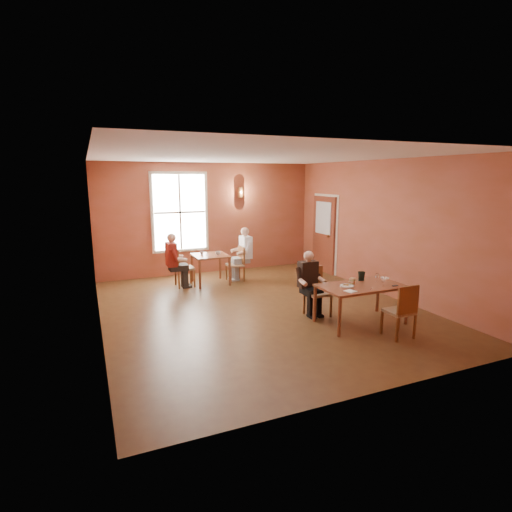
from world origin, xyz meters
name	(u,v)px	position (x,y,z in m)	size (l,w,h in m)	color
ground	(260,309)	(0.00, 0.00, 0.00)	(6.00, 7.00, 0.01)	brown
wall_back	(209,219)	(0.00, 3.50, 1.50)	(6.00, 0.04, 3.00)	brown
wall_front	(381,275)	(0.00, -3.50, 1.50)	(6.00, 0.04, 3.00)	brown
wall_left	(95,245)	(-3.00, 0.00, 1.50)	(0.04, 7.00, 3.00)	brown
wall_right	(382,228)	(3.00, 0.00, 1.50)	(0.04, 7.00, 3.00)	brown
ceiling	(260,156)	(0.00, 0.00, 3.00)	(6.00, 7.00, 0.04)	white
window	(180,212)	(-0.80, 3.45, 1.70)	(1.36, 0.10, 1.96)	white
door	(324,234)	(2.94, 2.30, 1.05)	(0.12, 1.04, 2.10)	maroon
wall_sconce	(240,192)	(0.90, 3.40, 2.20)	(0.16, 0.16, 0.28)	brown
main_table	(360,304)	(1.35, -1.45, 0.36)	(1.52, 0.85, 0.71)	brown
chair_diner_main	(318,292)	(0.85, -0.80, 0.46)	(0.41, 0.41, 0.93)	#5F3015
diner_main	(319,286)	(0.85, -0.83, 0.59)	(0.47, 0.47, 1.19)	black
chair_empty	(399,310)	(1.53, -2.21, 0.46)	(0.40, 0.40, 0.92)	#5A2A12
plate_food	(347,285)	(1.07, -1.41, 0.73)	(0.25, 0.25, 0.03)	silver
sandwich	(352,282)	(1.21, -1.37, 0.77)	(0.09, 0.09, 0.11)	tan
goblet_a	(377,277)	(1.77, -1.35, 0.79)	(0.07, 0.07, 0.17)	white
goblet_c	(383,281)	(1.70, -1.61, 0.80)	(0.07, 0.07, 0.17)	white
menu_stand	(361,276)	(1.54, -1.19, 0.80)	(0.11, 0.05, 0.18)	black
knife	(371,289)	(1.33, -1.73, 0.71)	(0.18, 0.01, 0.00)	white
napkin	(350,291)	(0.93, -1.69, 0.71)	(0.17, 0.17, 0.01)	white
side_plate	(385,278)	(2.09, -1.21, 0.72)	(0.16, 0.16, 0.01)	silver
sunglasses	(395,286)	(1.87, -1.73, 0.72)	(0.11, 0.03, 0.01)	black
second_table	(211,269)	(-0.34, 2.28, 0.36)	(0.83, 0.83, 0.73)	brown
chair_diner_white	(235,264)	(0.31, 2.28, 0.44)	(0.39, 0.39, 0.88)	#472710
diner_white	(236,256)	(0.34, 2.28, 0.65)	(0.52, 0.52, 1.31)	white
chair_diner_maroon	(185,267)	(-0.99, 2.28, 0.47)	(0.42, 0.42, 0.95)	brown
diner_maroon	(183,260)	(-1.02, 2.28, 0.64)	(0.51, 0.51, 1.28)	#4D1715
cup_a	(218,253)	(-0.17, 2.20, 0.78)	(0.12, 0.12, 0.09)	silver
cup_b	(202,253)	(-0.53, 2.37, 0.77)	(0.09, 0.09, 0.08)	silver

